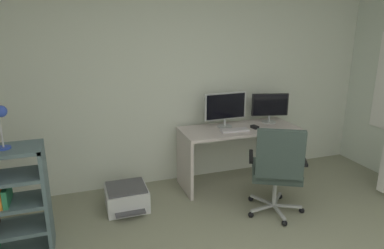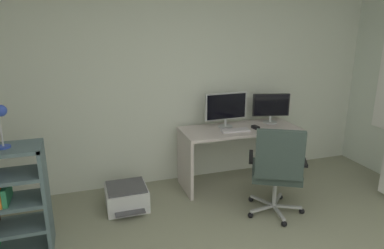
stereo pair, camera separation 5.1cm
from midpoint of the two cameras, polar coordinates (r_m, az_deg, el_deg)
The scene contains 9 objects.
wall_back at distance 4.34m, azimuth -2.19°, elevation 7.20°, with size 5.26×0.10×2.58m, color silver.
desk at distance 4.39m, azimuth 7.99°, elevation -2.98°, with size 1.44×0.58×0.73m.
monitor_main at distance 4.28m, azimuth 5.89°, elevation 2.79°, with size 0.54×0.18×0.43m.
monitor_secondary at distance 4.57m, azimuth 13.07°, elevation 2.92°, with size 0.47×0.18×0.38m.
keyboard at distance 4.19m, azimuth 7.40°, elevation -0.95°, with size 0.34×0.13×0.02m, color silver.
computer_mouse at distance 4.32m, azimuth 10.64°, elevation -0.45°, with size 0.06×0.10×0.03m, color black.
office_chair at distance 3.70m, azimuth 14.11°, elevation -6.88°, with size 0.68×0.71×1.01m.
desk_lamp at distance 3.18m, azimuth -28.28°, elevation 0.92°, with size 0.12×0.11×0.36m.
printer at distance 3.99m, azimuth -10.23°, elevation -11.55°, with size 0.45×0.51×0.26m.
Camera 2 is at (-1.14, -1.34, 1.99)m, focal length 32.70 mm.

